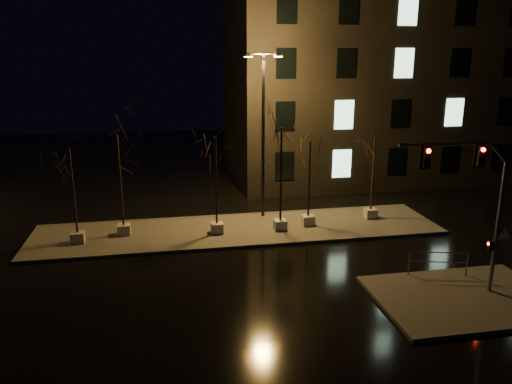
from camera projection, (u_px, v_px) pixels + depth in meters
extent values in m
plane|color=black|center=(260.00, 277.00, 21.63)|extent=(90.00, 90.00, 0.00)
cube|color=#484440|center=(239.00, 230.00, 27.29)|extent=(22.00, 5.00, 0.15)
cube|color=#484440|center=(464.00, 298.00, 19.63)|extent=(7.00, 5.00, 0.15)
cube|color=black|center=(391.00, 79.00, 39.20)|extent=(25.00, 12.00, 15.00)
cube|color=#A8A69D|center=(78.00, 237.00, 25.18)|extent=(0.65, 0.65, 0.55)
cylinder|color=black|center=(73.00, 191.00, 24.54)|extent=(0.11, 0.11, 4.28)
cube|color=#A8A69D|center=(124.00, 229.00, 26.30)|extent=(0.65, 0.65, 0.55)
cylinder|color=black|center=(120.00, 180.00, 25.59)|extent=(0.11, 0.11, 4.80)
cube|color=#A8A69D|center=(217.00, 228.00, 26.54)|extent=(0.65, 0.65, 0.55)
cylinder|color=black|center=(216.00, 181.00, 25.85)|extent=(0.11, 0.11, 4.60)
cube|color=#A8A69D|center=(280.00, 225.00, 27.03)|extent=(0.65, 0.65, 0.55)
cylinder|color=black|center=(281.00, 175.00, 26.29)|extent=(0.11, 0.11, 5.03)
cube|color=#A8A69D|center=(308.00, 220.00, 27.78)|extent=(0.65, 0.65, 0.55)
cylinder|color=black|center=(309.00, 179.00, 27.14)|extent=(0.11, 0.11, 4.22)
cube|color=#A8A69D|center=(370.00, 213.00, 28.98)|extent=(0.65, 0.65, 0.55)
cylinder|color=black|center=(373.00, 174.00, 28.35)|extent=(0.11, 0.11, 4.17)
cylinder|color=slate|center=(497.00, 229.00, 19.39)|extent=(0.16, 0.16, 5.28)
cylinder|color=slate|center=(445.00, 144.00, 18.21)|extent=(3.52, 0.36, 0.12)
cube|color=black|center=(481.00, 156.00, 18.50)|extent=(0.28, 0.21, 0.79)
cube|color=black|center=(427.00, 158.00, 18.26)|extent=(0.28, 0.21, 0.79)
cube|color=black|center=(491.00, 246.00, 19.56)|extent=(0.20, 0.17, 0.40)
cone|color=red|center=(504.00, 235.00, 19.45)|extent=(0.92, 0.09, 0.92)
sphere|color=#FF0C07|center=(508.00, 149.00, 18.55)|extent=(0.16, 0.16, 0.16)
cylinder|color=black|center=(263.00, 138.00, 28.22)|extent=(0.18, 0.18, 9.25)
cylinder|color=black|center=(263.00, 53.00, 27.00)|extent=(1.97, 0.71, 0.09)
cube|color=#FF9532|center=(248.00, 56.00, 26.61)|extent=(0.52, 0.39, 0.18)
cube|color=#FF9532|center=(278.00, 56.00, 27.46)|extent=(0.52, 0.39, 0.18)
cylinder|color=slate|center=(409.00, 264.00, 21.46)|extent=(0.06, 0.06, 0.99)
cylinder|color=slate|center=(467.00, 265.00, 21.28)|extent=(0.06, 0.06, 0.99)
cylinder|color=slate|center=(439.00, 252.00, 21.22)|extent=(2.35, 0.67, 0.04)
cylinder|color=slate|center=(438.00, 262.00, 21.34)|extent=(2.35, 0.67, 0.04)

